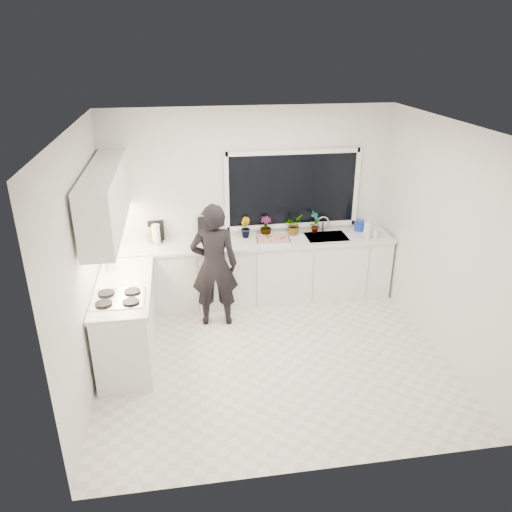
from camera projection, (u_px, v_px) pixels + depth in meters
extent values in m
cube|color=beige|center=(272.00, 357.00, 5.98)|extent=(4.00, 3.50, 0.02)
cube|color=white|center=(250.00, 204.00, 7.03)|extent=(4.00, 0.02, 2.70)
cube|color=white|center=(82.00, 265.00, 5.15)|extent=(0.02, 3.50, 2.70)
cube|color=white|center=(445.00, 242.00, 5.72)|extent=(0.02, 3.50, 2.70)
cube|color=white|center=(275.00, 126.00, 4.89)|extent=(4.00, 3.50, 0.02)
cube|color=black|center=(292.00, 189.00, 7.00)|extent=(1.80, 0.02, 1.00)
cube|color=white|center=(253.00, 272.00, 7.11)|extent=(3.92, 0.58, 0.88)
cube|color=white|center=(128.00, 321.00, 5.88)|extent=(0.58, 1.60, 0.88)
cube|color=silver|center=(253.00, 242.00, 6.92)|extent=(3.94, 0.62, 0.04)
cube|color=silver|center=(123.00, 286.00, 5.70)|extent=(0.62, 1.60, 0.04)
cube|color=white|center=(106.00, 198.00, 5.62)|extent=(0.34, 2.10, 0.70)
cube|color=silver|center=(326.00, 240.00, 7.09)|extent=(0.58, 0.42, 0.14)
cylinder|color=silver|center=(323.00, 224.00, 7.21)|extent=(0.03, 0.03, 0.22)
cube|color=black|center=(118.00, 298.00, 5.36)|extent=(0.56, 0.48, 0.03)
imported|color=black|center=(214.00, 266.00, 6.38)|extent=(0.63, 0.44, 1.66)
cube|color=#BCBCC0|center=(273.00, 239.00, 6.93)|extent=(0.49, 0.38, 0.03)
cube|color=red|center=(273.00, 238.00, 6.92)|extent=(0.45, 0.34, 0.01)
cylinder|color=#142EC2|center=(359.00, 226.00, 7.27)|extent=(0.16, 0.16, 0.13)
cylinder|color=white|center=(156.00, 235.00, 6.77)|extent=(0.15, 0.15, 0.26)
cube|color=#A1774B|center=(154.00, 235.00, 6.81)|extent=(0.15, 0.13, 0.22)
cylinder|color=#AFAFB4|center=(110.00, 263.00, 6.04)|extent=(0.14, 0.14, 0.16)
cube|color=black|center=(156.00, 230.00, 6.89)|extent=(0.22, 0.03, 0.28)
cube|color=black|center=(207.00, 227.00, 6.99)|extent=(0.25, 0.03, 0.30)
imported|color=#26662D|center=(245.00, 227.00, 7.00)|extent=(0.17, 0.19, 0.29)
imported|color=#26662D|center=(266.00, 226.00, 7.04)|extent=(0.16, 0.16, 0.28)
imported|color=#26662D|center=(293.00, 225.00, 7.10)|extent=(0.33, 0.33, 0.28)
imported|color=#26662D|center=(315.00, 222.00, 7.13)|extent=(0.20, 0.21, 0.33)
imported|color=#D8BF66|center=(368.00, 228.00, 6.95)|extent=(0.16, 0.16, 0.30)
imported|color=#D8BF66|center=(375.00, 231.00, 6.99)|extent=(0.12, 0.12, 0.18)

